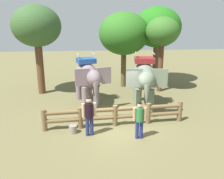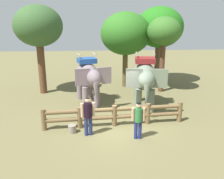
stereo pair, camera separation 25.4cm
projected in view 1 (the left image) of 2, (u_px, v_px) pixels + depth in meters
ground_plane at (115, 127)px, 11.49m from camera, size 60.00×60.00×0.00m
log_fence at (115, 114)px, 11.51m from camera, size 6.93×0.71×1.05m
elephant_near_left at (87, 77)px, 14.25m from camera, size 2.34×3.67×3.08m
elephant_center at (144, 78)px, 13.61m from camera, size 2.16×3.81×3.22m
tourist_woman_in_black at (140, 118)px, 10.16m from camera, size 0.59×0.35×1.68m
tourist_man_in_blue at (89, 114)px, 10.40m from camera, size 0.64×0.40×1.82m
tree_far_left at (124, 34)px, 17.49m from camera, size 3.71×3.71×5.62m
tree_back_center at (157, 28)px, 18.65m from camera, size 3.73×3.73×6.04m
tree_far_right at (162, 33)px, 16.20m from camera, size 2.31×2.31×5.25m
tree_deep_back at (37, 27)px, 15.59m from camera, size 3.23×3.23×6.00m
feed_bucket at (73, 129)px, 10.86m from camera, size 0.37×0.37×0.37m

